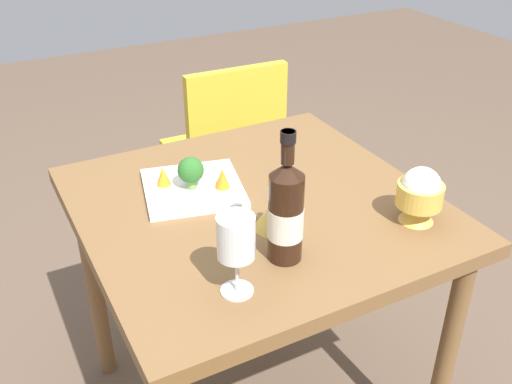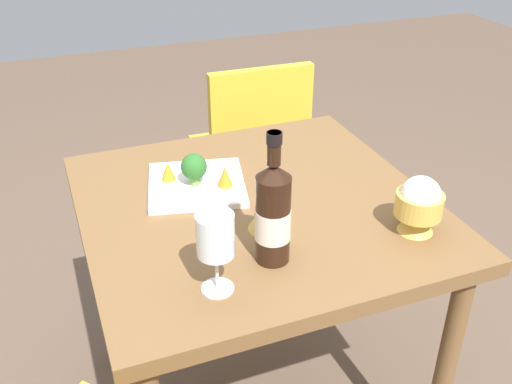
% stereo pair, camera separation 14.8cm
% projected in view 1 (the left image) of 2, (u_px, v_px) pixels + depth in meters
% --- Properties ---
extents(dining_table, '(0.87, 0.87, 0.76)m').
position_uv_depth(dining_table, '(256.00, 233.00, 1.54)').
color(dining_table, brown).
rests_on(dining_table, ground_plane).
extents(chair_by_wall, '(0.41, 0.41, 0.85)m').
position_uv_depth(chair_by_wall, '(230.00, 141.00, 2.34)').
color(chair_by_wall, gold).
rests_on(chair_by_wall, ground_plane).
extents(wine_bottle, '(0.08, 0.08, 0.30)m').
position_uv_depth(wine_bottle, '(286.00, 212.00, 1.24)').
color(wine_bottle, black).
rests_on(wine_bottle, dining_table).
extents(wine_glass, '(0.08, 0.08, 0.18)m').
position_uv_depth(wine_glass, '(236.00, 239.00, 1.13)').
color(wine_glass, white).
rests_on(wine_glass, dining_table).
extents(rice_bowl, '(0.11, 0.11, 0.14)m').
position_uv_depth(rice_bowl, '(420.00, 194.00, 1.39)').
color(rice_bowl, gold).
rests_on(rice_bowl, dining_table).
extents(rice_bowl_lid, '(0.10, 0.10, 0.09)m').
position_uv_depth(rice_bowl_lid, '(275.00, 214.00, 1.38)').
color(rice_bowl_lid, gold).
rests_on(rice_bowl_lid, dining_table).
extents(serving_plate, '(0.30, 0.30, 0.02)m').
position_uv_depth(serving_plate, '(193.00, 188.00, 1.54)').
color(serving_plate, white).
rests_on(serving_plate, dining_table).
extents(broccoli_floret, '(0.07, 0.07, 0.09)m').
position_uv_depth(broccoli_floret, '(191.00, 171.00, 1.50)').
color(broccoli_floret, '#729E4C').
rests_on(broccoli_floret, serving_plate).
extents(carrot_garnish_left, '(0.04, 0.04, 0.05)m').
position_uv_depth(carrot_garnish_left, '(163.00, 176.00, 1.53)').
color(carrot_garnish_left, orange).
rests_on(carrot_garnish_left, serving_plate).
extents(carrot_garnish_right, '(0.04, 0.04, 0.05)m').
position_uv_depth(carrot_garnish_right, '(222.00, 178.00, 1.51)').
color(carrot_garnish_right, orange).
rests_on(carrot_garnish_right, serving_plate).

